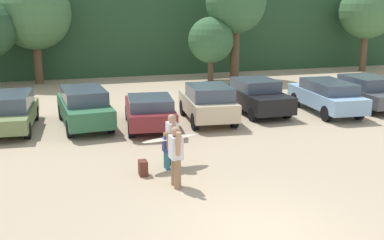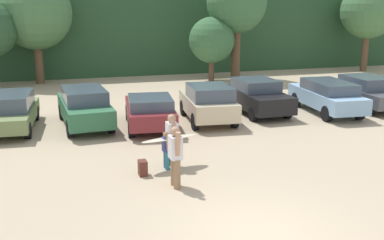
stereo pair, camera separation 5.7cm
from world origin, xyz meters
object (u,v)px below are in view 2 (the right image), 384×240
at_px(parked_car_sky_blue, 327,95).
at_px(person_adult, 172,137).
at_px(parked_car_olive_green, 8,111).
at_px(person_child, 166,148).
at_px(parked_car_maroon, 150,110).
at_px(surfboard_cream, 170,138).
at_px(parked_car_champagne, 208,102).
at_px(backpack_dropped, 143,168).
at_px(parked_car_forest_green, 84,106).
at_px(person_companion, 175,153).
at_px(parked_car_black, 257,96).
at_px(parked_car_dark_gray, 367,91).

relative_size(parked_car_sky_blue, person_adult, 2.87).
relative_size(parked_car_olive_green, person_child, 3.86).
height_order(parked_car_maroon, surfboard_cream, parked_car_maroon).
distance_m(person_adult, surfboard_cream, 0.09).
height_order(parked_car_champagne, backpack_dropped, parked_car_champagne).
bearing_deg(parked_car_forest_green, backpack_dropped, -173.19).
bearing_deg(person_adult, surfboard_cream, 25.44).
distance_m(person_adult, backpack_dropped, 1.33).
bearing_deg(person_adult, person_companion, 77.38).
distance_m(parked_car_olive_green, surfboard_cream, 7.91).
relative_size(parked_car_olive_green, surfboard_cream, 2.32).
relative_size(parked_car_olive_green, parked_car_sky_blue, 0.94).
bearing_deg(backpack_dropped, person_companion, -58.11).
relative_size(parked_car_forest_green, person_companion, 2.73).
bearing_deg(parked_car_forest_green, parked_car_sky_blue, -98.17).
distance_m(parked_car_champagne, parked_car_black, 2.85).
distance_m(parked_car_maroon, backpack_dropped, 5.39).
bearing_deg(parked_car_sky_blue, parked_car_forest_green, 90.30).
bearing_deg(person_companion, surfboard_cream, -100.09).
relative_size(person_child, backpack_dropped, 2.59).
bearing_deg(person_companion, parked_car_champagne, -117.21).
xyz_separation_m(parked_car_sky_blue, person_child, (-8.82, -5.15, -0.16)).
relative_size(parked_car_champagne, person_child, 3.51).
bearing_deg(surfboard_cream, parked_car_black, -146.75).
bearing_deg(backpack_dropped, parked_car_champagne, 54.81).
relative_size(person_adult, backpack_dropped, 3.70).
bearing_deg(parked_car_maroon, parked_car_black, -69.73).
bearing_deg(person_companion, parked_car_sky_blue, -145.06).
xyz_separation_m(parked_car_olive_green, surfboard_cream, (5.09, -6.06, 0.14)).
relative_size(parked_car_forest_green, surfboard_cream, 2.42).
xyz_separation_m(parked_car_champagne, parked_car_black, (2.68, 0.98, -0.05)).
bearing_deg(parked_car_black, surfboard_cream, 136.46).
bearing_deg(backpack_dropped, parked_car_maroon, 76.14).
height_order(parked_car_forest_green, parked_car_black, parked_car_forest_green).
bearing_deg(parked_car_maroon, surfboard_cream, -177.31).
height_order(parked_car_sky_blue, surfboard_cream, parked_car_sky_blue).
bearing_deg(parked_car_maroon, person_companion, -178.38).
xyz_separation_m(parked_car_dark_gray, person_companion, (-11.38, -7.05, 0.17)).
distance_m(parked_car_champagne, backpack_dropped, 6.74).
xyz_separation_m(person_child, person_companion, (-0.10, -1.46, 0.31)).
distance_m(parked_car_forest_green, parked_car_black, 7.75).
bearing_deg(person_companion, parked_car_olive_green, -59.15).
distance_m(parked_car_sky_blue, parked_car_dark_gray, 2.50).
relative_size(surfboard_cream, backpack_dropped, 4.30).
bearing_deg(parked_car_black, person_adult, 136.67).
relative_size(parked_car_black, person_companion, 2.52).
relative_size(parked_car_olive_green, parked_car_forest_green, 0.96).
height_order(parked_car_champagne, person_companion, person_companion).
xyz_separation_m(person_companion, backpack_dropped, (-0.70, 1.13, -0.74)).
xyz_separation_m(parked_car_forest_green, parked_car_black, (7.75, 0.20, -0.04)).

